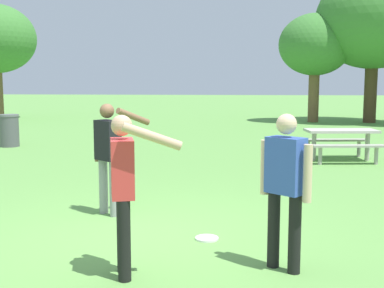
{
  "coord_description": "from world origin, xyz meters",
  "views": [
    {
      "loc": [
        1.28,
        -6.13,
        1.98
      ],
      "look_at": [
        0.6,
        1.45,
        1.0
      ],
      "focal_mm": 46.73,
      "sensor_mm": 36.0,
      "label": 1
    }
  ],
  "objects_px": {
    "frisbee": "(207,238)",
    "picnic_table_near": "(341,138)",
    "person_catcher": "(285,182)",
    "person_bystander": "(124,183)",
    "person_thrower": "(109,150)",
    "tree_far_right": "(374,20)",
    "tree_broad_center": "(315,45)",
    "trash_can_beside_table": "(9,130)"
  },
  "relations": [
    {
      "from": "person_catcher",
      "to": "tree_broad_center",
      "type": "bearing_deg",
      "value": 80.7
    },
    {
      "from": "tree_broad_center",
      "to": "tree_far_right",
      "type": "distance_m",
      "value": 2.8
    },
    {
      "from": "picnic_table_near",
      "to": "tree_broad_center",
      "type": "relative_size",
      "value": 0.37
    },
    {
      "from": "person_bystander",
      "to": "tree_broad_center",
      "type": "height_order",
      "value": "tree_broad_center"
    },
    {
      "from": "person_catcher",
      "to": "tree_broad_center",
      "type": "relative_size",
      "value": 0.33
    },
    {
      "from": "tree_far_right",
      "to": "picnic_table_near",
      "type": "bearing_deg",
      "value": -107.52
    },
    {
      "from": "person_thrower",
      "to": "person_catcher",
      "type": "height_order",
      "value": "same"
    },
    {
      "from": "trash_can_beside_table",
      "to": "tree_broad_center",
      "type": "relative_size",
      "value": 0.19
    },
    {
      "from": "picnic_table_near",
      "to": "tree_far_right",
      "type": "distance_m",
      "value": 12.64
    },
    {
      "from": "person_catcher",
      "to": "picnic_table_near",
      "type": "bearing_deg",
      "value": 74.37
    },
    {
      "from": "person_thrower",
      "to": "trash_can_beside_table",
      "type": "relative_size",
      "value": 1.71
    },
    {
      "from": "frisbee",
      "to": "tree_broad_center",
      "type": "bearing_deg",
      "value": 77.58
    },
    {
      "from": "person_bystander",
      "to": "trash_can_beside_table",
      "type": "distance_m",
      "value": 11.01
    },
    {
      "from": "person_thrower",
      "to": "picnic_table_near",
      "type": "distance_m",
      "value": 6.98
    },
    {
      "from": "person_catcher",
      "to": "person_bystander",
      "type": "relative_size",
      "value": 1.0
    },
    {
      "from": "picnic_table_near",
      "to": "tree_far_right",
      "type": "height_order",
      "value": "tree_far_right"
    },
    {
      "from": "frisbee",
      "to": "picnic_table_near",
      "type": "height_order",
      "value": "picnic_table_near"
    },
    {
      "from": "frisbee",
      "to": "person_thrower",
      "type": "bearing_deg",
      "value": 145.4
    },
    {
      "from": "person_catcher",
      "to": "tree_far_right",
      "type": "xyz_separation_m",
      "value": [
        5.65,
        18.75,
        3.73
      ]
    },
    {
      "from": "person_catcher",
      "to": "person_bystander",
      "type": "distance_m",
      "value": 1.64
    },
    {
      "from": "picnic_table_near",
      "to": "trash_can_beside_table",
      "type": "relative_size",
      "value": 1.92
    },
    {
      "from": "trash_can_beside_table",
      "to": "person_thrower",
      "type": "bearing_deg",
      "value": -55.72
    },
    {
      "from": "person_thrower",
      "to": "tree_far_right",
      "type": "relative_size",
      "value": 0.24
    },
    {
      "from": "person_bystander",
      "to": "frisbee",
      "type": "bearing_deg",
      "value": 58.52
    },
    {
      "from": "person_catcher",
      "to": "tree_broad_center",
      "type": "distance_m",
      "value": 19.27
    },
    {
      "from": "tree_broad_center",
      "to": "tree_far_right",
      "type": "relative_size",
      "value": 0.73
    },
    {
      "from": "person_catcher",
      "to": "trash_can_beside_table",
      "type": "distance_m",
      "value": 11.68
    },
    {
      "from": "person_catcher",
      "to": "picnic_table_near",
      "type": "xyz_separation_m",
      "value": [
        2.06,
        7.35,
        -0.38
      ]
    },
    {
      "from": "person_thrower",
      "to": "picnic_table_near",
      "type": "height_order",
      "value": "person_thrower"
    },
    {
      "from": "tree_far_right",
      "to": "person_thrower",
      "type": "bearing_deg",
      "value": -115.52
    },
    {
      "from": "person_bystander",
      "to": "tree_broad_center",
      "type": "bearing_deg",
      "value": 76.21
    },
    {
      "from": "trash_can_beside_table",
      "to": "tree_broad_center",
      "type": "height_order",
      "value": "tree_broad_center"
    },
    {
      "from": "person_catcher",
      "to": "person_thrower",
      "type": "bearing_deg",
      "value": 140.25
    },
    {
      "from": "person_thrower",
      "to": "picnic_table_near",
      "type": "xyz_separation_m",
      "value": [
        4.42,
        5.39,
        -0.4
      ]
    },
    {
      "from": "trash_can_beside_table",
      "to": "tree_far_right",
      "type": "height_order",
      "value": "tree_far_right"
    },
    {
      "from": "person_catcher",
      "to": "person_bystander",
      "type": "height_order",
      "value": "same"
    },
    {
      "from": "picnic_table_near",
      "to": "person_thrower",
      "type": "bearing_deg",
      "value": -129.33
    },
    {
      "from": "person_catcher",
      "to": "frisbee",
      "type": "xyz_separation_m",
      "value": [
        -0.86,
        0.93,
        -0.93
      ]
    },
    {
      "from": "person_bystander",
      "to": "frisbee",
      "type": "height_order",
      "value": "person_bystander"
    },
    {
      "from": "tree_broad_center",
      "to": "trash_can_beside_table",
      "type": "bearing_deg",
      "value": -136.82
    },
    {
      "from": "tree_far_right",
      "to": "tree_broad_center",
      "type": "bearing_deg",
      "value": 177.85
    },
    {
      "from": "person_thrower",
      "to": "person_catcher",
      "type": "xyz_separation_m",
      "value": [
        2.36,
        -1.96,
        -0.02
      ]
    }
  ]
}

